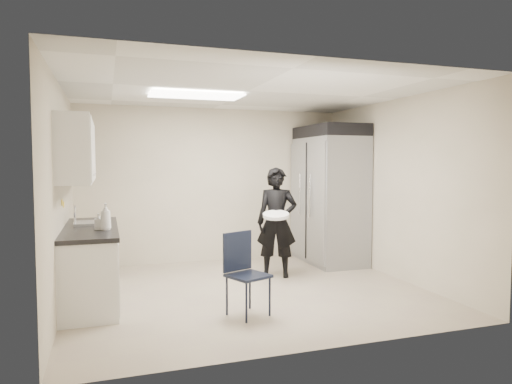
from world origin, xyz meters
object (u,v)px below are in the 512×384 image
object	(u,v)px
folding_chair	(248,276)
man_tuxedo	(277,222)
lower_counter	(91,266)
commercial_fridge	(330,200)

from	to	relation	value
folding_chair	man_tuxedo	bearing A→B (deg)	35.91
lower_counter	man_tuxedo	size ratio (longest dim) A/B	1.18
man_tuxedo	commercial_fridge	bearing A→B (deg)	52.28
commercial_fridge	man_tuxedo	bearing A→B (deg)	-151.32
lower_counter	commercial_fridge	distance (m)	3.98
lower_counter	man_tuxedo	xyz separation A→B (m)	(2.58, 0.42, 0.38)
lower_counter	man_tuxedo	world-z (taller)	man_tuxedo
lower_counter	man_tuxedo	distance (m)	2.64
man_tuxedo	lower_counter	bearing A→B (deg)	-147.21
lower_counter	commercial_fridge	size ratio (longest dim) A/B	0.90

